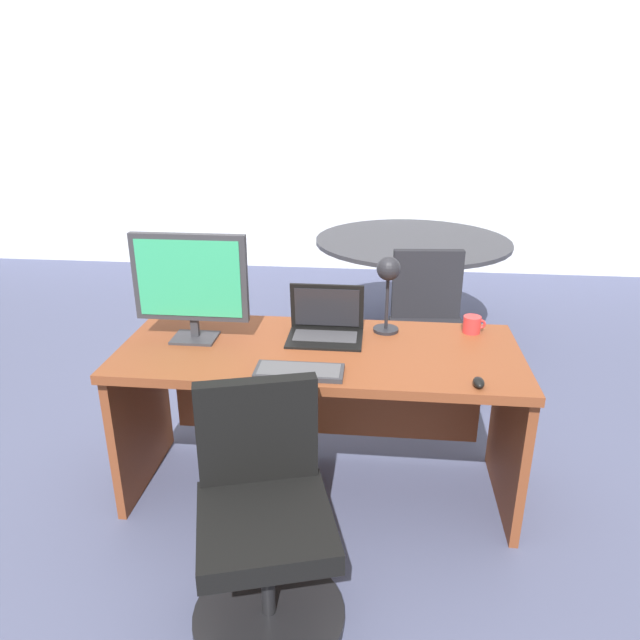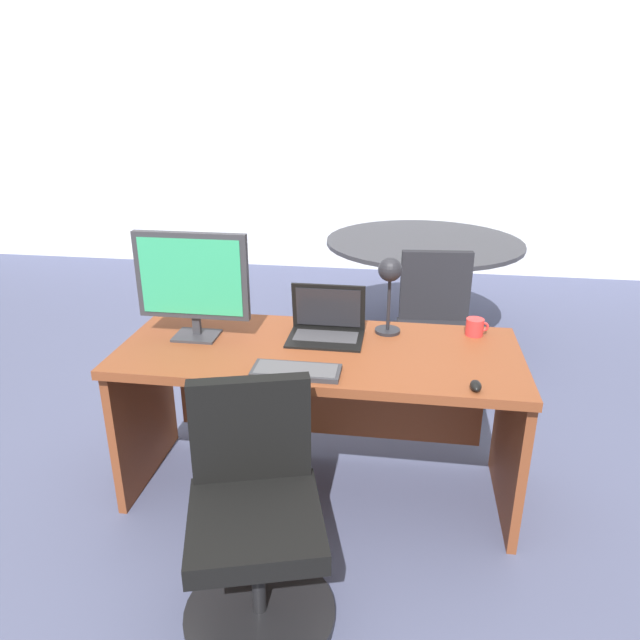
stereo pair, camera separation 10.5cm
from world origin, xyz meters
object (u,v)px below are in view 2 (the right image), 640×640
at_px(monitor, 192,279).
at_px(desk_lamp, 390,279).
at_px(office_chair, 256,528).
at_px(laptop, 327,321).
at_px(keyboard, 296,371).
at_px(coffee_mug, 475,327).
at_px(desk, 320,384).
at_px(mouse, 476,386).
at_px(meeting_table, 423,265).
at_px(meeting_chair_near, 435,341).

xyz_separation_m(monitor, desk_lamp, (0.88, 0.16, -0.01)).
bearing_deg(office_chair, laptop, 81.24).
bearing_deg(keyboard, coffee_mug, 34.26).
height_order(desk, office_chair, office_chair).
relative_size(monitor, keyboard, 1.44).
bearing_deg(mouse, desk, 152.27).
xyz_separation_m(desk, office_chair, (-0.12, -0.78, -0.18)).
height_order(desk_lamp, meeting_table, desk_lamp).
bearing_deg(laptop, desk, -98.84).
bearing_deg(meeting_chair_near, keyboard, -115.55).
relative_size(mouse, coffee_mug, 0.73).
height_order(monitor, meeting_chair_near, monitor).
distance_m(monitor, laptop, 0.64).
xyz_separation_m(keyboard, office_chair, (-0.07, -0.47, -0.40)).
distance_m(mouse, meeting_table, 2.25).
xyz_separation_m(desk_lamp, coffee_mug, (0.41, 0.05, -0.23)).
bearing_deg(monitor, meeting_table, 60.43).
height_order(keyboard, meeting_table, meeting_table).
height_order(laptop, office_chair, laptop).
relative_size(laptop, desk_lamp, 0.92).
bearing_deg(laptop, office_chair, -98.76).
xyz_separation_m(coffee_mug, office_chair, (-0.82, -0.99, -0.43)).
bearing_deg(meeting_chair_near, coffee_mug, -80.97).
distance_m(keyboard, mouse, 0.71).
distance_m(coffee_mug, meeting_table, 1.71).
xyz_separation_m(desk, desk_lamp, (0.30, 0.16, 0.48)).
xyz_separation_m(keyboard, meeting_table, (0.55, 2.20, -0.16)).
bearing_deg(coffee_mug, keyboard, -145.74).
relative_size(monitor, meeting_chair_near, 0.57).
distance_m(desk_lamp, office_chair, 1.22).
height_order(monitor, desk_lamp, monitor).
distance_m(desk, mouse, 0.77).
bearing_deg(desk_lamp, mouse, -54.44).
height_order(desk_lamp, office_chair, desk_lamp).
height_order(keyboard, meeting_chair_near, meeting_chair_near).
bearing_deg(office_chair, meeting_table, 77.01).
height_order(laptop, desk_lamp, desk_lamp).
distance_m(laptop, mouse, 0.78).
xyz_separation_m(monitor, meeting_table, (1.08, 1.90, -0.43)).
height_order(coffee_mug, office_chair, office_chair).
distance_m(mouse, desk_lamp, 0.67).
xyz_separation_m(mouse, office_chair, (-0.77, -0.44, -0.41)).
distance_m(laptop, coffee_mug, 0.69).
bearing_deg(office_chair, monitor, 120.89).
height_order(keyboard, mouse, mouse).
height_order(monitor, office_chair, monitor).
xyz_separation_m(monitor, meeting_chair_near, (1.16, 1.01, -0.67)).
height_order(monitor, meeting_table, monitor).
bearing_deg(meeting_table, coffee_mug, -83.07).
xyz_separation_m(laptop, mouse, (0.64, -0.45, -0.06)).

